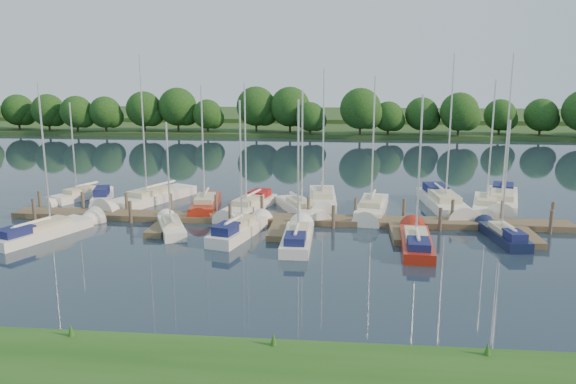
# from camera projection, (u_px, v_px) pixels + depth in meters

# --- Properties ---
(ground) EXTENTS (260.00, 260.00, 0.00)m
(ground) POSITION_uv_depth(u_px,v_px,m) (269.00, 258.00, 32.49)
(ground) COLOR #182330
(ground) RESTS_ON ground
(dock) EXTENTS (40.00, 6.00, 0.40)m
(dock) POSITION_uv_depth(u_px,v_px,m) (282.00, 222.00, 39.56)
(dock) COLOR brown
(dock) RESTS_ON ground
(mooring_pilings) EXTENTS (38.24, 2.84, 2.00)m
(mooring_pilings) POSITION_uv_depth(u_px,v_px,m) (284.00, 212.00, 40.57)
(mooring_pilings) COLOR #473D33
(mooring_pilings) RESTS_ON ground
(far_shore) EXTENTS (180.00, 30.00, 0.60)m
(far_shore) POSITION_uv_depth(u_px,v_px,m) (320.00, 128.00, 105.43)
(far_shore) COLOR #25451A
(far_shore) RESTS_ON ground
(distant_hill) EXTENTS (220.00, 40.00, 1.40)m
(distant_hill) POSITION_uv_depth(u_px,v_px,m) (325.00, 116.00, 129.68)
(distant_hill) COLOR #314E22
(distant_hill) RESTS_ON ground
(treeline) EXTENTS (147.56, 10.34, 8.31)m
(treeline) POSITION_uv_depth(u_px,v_px,m) (318.00, 112.00, 91.90)
(treeline) COLOR #38281C
(treeline) RESTS_ON ground
(sailboat_n_0) EXTENTS (3.67, 6.43, 8.46)m
(sailboat_n_0) POSITION_uv_depth(u_px,v_px,m) (79.00, 196.00, 47.38)
(sailboat_n_0) COLOR white
(sailboat_n_0) RESTS_ON ground
(motorboat) EXTENTS (2.31, 4.66, 1.50)m
(motorboat) POSITION_uv_depth(u_px,v_px,m) (102.00, 198.00, 46.37)
(motorboat) COLOR white
(motorboat) RESTS_ON ground
(sailboat_n_2) EXTENTS (5.64, 9.53, 12.30)m
(sailboat_n_2) POSITION_uv_depth(u_px,v_px,m) (149.00, 199.00, 46.16)
(sailboat_n_2) COLOR white
(sailboat_n_2) RESTS_ON ground
(sailboat_n_3) EXTENTS (2.64, 7.86, 9.93)m
(sailboat_n_3) POSITION_uv_depth(u_px,v_px,m) (205.00, 206.00, 44.02)
(sailboat_n_3) COLOR maroon
(sailboat_n_3) RESTS_ON ground
(sailboat_n_4) EXTENTS (3.53, 7.97, 10.14)m
(sailboat_n_4) POSITION_uv_depth(u_px,v_px,m) (249.00, 207.00, 43.29)
(sailboat_n_4) COLOR white
(sailboat_n_4) RESTS_ON ground
(sailboat_n_5) EXTENTS (4.41, 7.37, 9.62)m
(sailboat_n_5) POSITION_uv_depth(u_px,v_px,m) (301.00, 209.00, 42.79)
(sailboat_n_5) COLOR white
(sailboat_n_5) RESTS_ON ground
(sailboat_n_6) EXTENTS (2.49, 8.87, 11.21)m
(sailboat_n_6) POSITION_uv_depth(u_px,v_px,m) (322.00, 201.00, 45.72)
(sailboat_n_6) COLOR white
(sailboat_n_6) RESTS_ON ground
(sailboat_n_7) EXTENTS (3.00, 8.45, 10.67)m
(sailboat_n_7) POSITION_uv_depth(u_px,v_px,m) (371.00, 210.00, 42.73)
(sailboat_n_7) COLOR white
(sailboat_n_7) RESTS_ON ground
(sailboat_n_8) EXTENTS (3.11, 9.79, 12.38)m
(sailboat_n_8) POSITION_uv_depth(u_px,v_px,m) (444.00, 204.00, 44.23)
(sailboat_n_8) COLOR white
(sailboat_n_8) RESTS_ON ground
(sailboat_n_9) EXTENTS (3.58, 8.20, 10.38)m
(sailboat_n_9) POSITION_uv_depth(u_px,v_px,m) (486.00, 207.00, 43.48)
(sailboat_n_9) COLOR white
(sailboat_n_9) RESTS_ON ground
(sailboat_n_10) EXTENTS (4.56, 9.91, 12.41)m
(sailboat_n_10) POSITION_uv_depth(u_px,v_px,m) (502.00, 201.00, 45.25)
(sailboat_n_10) COLOR white
(sailboat_n_10) RESTS_ON ground
(sailboat_s_0) EXTENTS (4.39, 7.99, 10.26)m
(sailboat_s_0) POSITION_uv_depth(u_px,v_px,m) (46.00, 231.00, 36.71)
(sailboat_s_0) COLOR white
(sailboat_s_0) RESTS_ON ground
(sailboat_s_1) EXTENTS (3.29, 5.79, 7.66)m
(sailboat_s_1) POSITION_uv_depth(u_px,v_px,m) (171.00, 227.00, 37.82)
(sailboat_s_1) COLOR white
(sailboat_s_1) RESTS_ON ground
(sailboat_s_2) EXTENTS (3.19, 7.11, 9.24)m
(sailboat_s_2) POSITION_uv_depth(u_px,v_px,m) (239.00, 231.00, 36.63)
(sailboat_s_2) COLOR white
(sailboat_s_2) RESTS_ON ground
(sailboat_s_3) EXTENTS (1.75, 7.22, 9.28)m
(sailboat_s_3) POSITION_uv_depth(u_px,v_px,m) (297.00, 238.00, 35.15)
(sailboat_s_3) COLOR white
(sailboat_s_3) RESTS_ON ground
(sailboat_s_4) EXTENTS (2.20, 7.60, 9.59)m
(sailboat_s_4) POSITION_uv_depth(u_px,v_px,m) (416.00, 242.00, 34.36)
(sailboat_s_4) COLOR maroon
(sailboat_s_4) RESTS_ON ground
(sailboat_s_5) EXTENTS (2.09, 6.21, 7.99)m
(sailboat_s_5) POSITION_uv_depth(u_px,v_px,m) (503.00, 236.00, 35.69)
(sailboat_s_5) COLOR #101835
(sailboat_s_5) RESTS_ON ground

